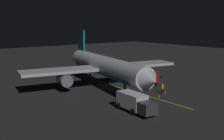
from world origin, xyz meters
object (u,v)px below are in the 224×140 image
Objects in this scene: catering_truck at (144,78)px; ground_crew_worker at (162,88)px; baggage_truck at (135,103)px; traffic_cone_near_left at (159,96)px; traffic_cone_near_right at (165,92)px; airliner at (104,66)px.

catering_truck is 7.55m from ground_crew_worker.
traffic_cone_near_left is (-7.87, -2.87, -1.03)m from baggage_truck.
traffic_cone_near_right is (2.29, 7.39, -1.03)m from catering_truck.
ground_crew_worker is (-4.70, 10.17, -2.93)m from airliner.
baggage_truck is at bearing 68.92° from airliner.
traffic_cone_near_right is at bearing 115.62° from airliner.
airliner is 5.17× the size of baggage_truck.
baggage_truck reaches higher than catering_truck.
catering_truck is at bearing -138.75° from baggage_truck.
traffic_cone_near_left is 2.88m from traffic_cone_near_right.
traffic_cone_near_right is at bearing 135.22° from ground_crew_worker.
airliner is at bearing -111.08° from baggage_truck.
baggage_truck is at bearing 20.17° from traffic_cone_near_right.
baggage_truck reaches higher than traffic_cone_near_left.
ground_crew_worker is at bearing -44.78° from traffic_cone_near_right.
airliner reaches higher than traffic_cone_near_right.
traffic_cone_near_right is (-5.03, 10.49, -3.56)m from airliner.
ground_crew_worker reaches higher than traffic_cone_near_right.
baggage_truck is at bearing 22.33° from ground_crew_worker.
catering_truck is at bearing 157.06° from airliner.
baggage_truck is 11.08m from ground_crew_worker.
traffic_cone_near_left is (2.37, 1.33, -0.64)m from ground_crew_worker.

